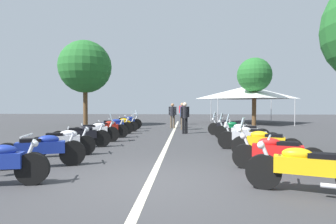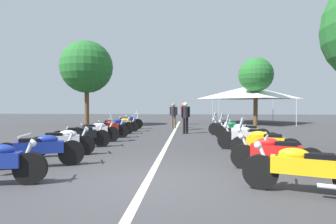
{
  "view_description": "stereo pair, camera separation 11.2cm",
  "coord_description": "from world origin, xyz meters",
  "px_view_note": "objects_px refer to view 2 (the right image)",
  "views": [
    {
      "loc": [
        -5.57,
        -0.74,
        1.6
      ],
      "look_at": [
        5.82,
        0.0,
        1.29
      ],
      "focal_mm": 29.31,
      "sensor_mm": 36.0,
      "label": 1
    },
    {
      "loc": [
        -5.57,
        -0.86,
        1.6
      ],
      "look_at": [
        5.82,
        0.0,
        1.29
      ],
      "focal_mm": 29.31,
      "sensor_mm": 36.0,
      "label": 2
    }
  ],
  "objects_px": {
    "roadside_tree_2": "(256,75)",
    "motorcycle_left_row_2": "(63,142)",
    "motorcycle_right_row_0": "(304,168)",
    "motorcycle_left_row_8": "(128,122)",
    "motorcycle_left_row_4": "(96,131)",
    "roadside_tree_1": "(87,67)",
    "motorcycle_left_row_6": "(114,126)",
    "bystander_2": "(186,115)",
    "motorcycle_right_row_1": "(275,153)",
    "motorcycle_right_row_2": "(264,143)",
    "motorcycle_left_row_5": "(108,128)",
    "bystander_1": "(183,114)",
    "motorcycle_left_row_3": "(81,135)",
    "motorcycle_left_row_1": "(41,149)",
    "bystander_0": "(183,112)",
    "motorcycle_right_row_6": "(227,127)",
    "motorcycle_right_row_4": "(244,133)",
    "bystander_3": "(174,114)",
    "motorcycle_right_row_5": "(236,129)",
    "motorcycle_left_row_7": "(122,124)",
    "traffic_cone_0": "(89,130)",
    "event_tent": "(249,92)",
    "motorcycle_right_row_3": "(248,137)"
  },
  "relations": [
    {
      "from": "bystander_3",
      "to": "motorcycle_left_row_8",
      "type": "bearing_deg",
      "value": 106.58
    },
    {
      "from": "motorcycle_left_row_3",
      "to": "motorcycle_right_row_2",
      "type": "height_order",
      "value": "motorcycle_right_row_2"
    },
    {
      "from": "motorcycle_left_row_5",
      "to": "bystander_1",
      "type": "height_order",
      "value": "bystander_1"
    },
    {
      "from": "motorcycle_right_row_6",
      "to": "motorcycle_left_row_2",
      "type": "bearing_deg",
      "value": 64.61
    },
    {
      "from": "bystander_3",
      "to": "bystander_0",
      "type": "bearing_deg",
      "value": -12.75
    },
    {
      "from": "motorcycle_left_row_4",
      "to": "roadside_tree_1",
      "type": "height_order",
      "value": "roadside_tree_1"
    },
    {
      "from": "motorcycle_right_row_0",
      "to": "bystander_1",
      "type": "height_order",
      "value": "bystander_1"
    },
    {
      "from": "motorcycle_left_row_8",
      "to": "motorcycle_right_row_2",
      "type": "relative_size",
      "value": 0.98
    },
    {
      "from": "traffic_cone_0",
      "to": "bystander_0",
      "type": "distance_m",
      "value": 9.68
    },
    {
      "from": "motorcycle_left_row_3",
      "to": "motorcycle_left_row_4",
      "type": "relative_size",
      "value": 1.03
    },
    {
      "from": "motorcycle_right_row_1",
      "to": "motorcycle_left_row_6",
      "type": "bearing_deg",
      "value": -33.66
    },
    {
      "from": "bystander_2",
      "to": "motorcycle_right_row_1",
      "type": "bearing_deg",
      "value": -9.31
    },
    {
      "from": "bystander_0",
      "to": "motorcycle_right_row_6",
      "type": "bearing_deg",
      "value": 41.88
    },
    {
      "from": "motorcycle_right_row_4",
      "to": "traffic_cone_0",
      "type": "height_order",
      "value": "motorcycle_right_row_4"
    },
    {
      "from": "motorcycle_left_row_2",
      "to": "motorcycle_left_row_4",
      "type": "xyz_separation_m",
      "value": [
        3.16,
        0.05,
        0.02
      ]
    },
    {
      "from": "motorcycle_right_row_0",
      "to": "motorcycle_left_row_8",
      "type": "bearing_deg",
      "value": -44.94
    },
    {
      "from": "motorcycle_left_row_7",
      "to": "motorcycle_right_row_2",
      "type": "relative_size",
      "value": 1.02
    },
    {
      "from": "motorcycle_right_row_5",
      "to": "bystander_1",
      "type": "xyz_separation_m",
      "value": [
        4.58,
        2.48,
        0.55
      ]
    },
    {
      "from": "motorcycle_right_row_4",
      "to": "motorcycle_left_row_2",
      "type": "bearing_deg",
      "value": 38.43
    },
    {
      "from": "motorcycle_left_row_3",
      "to": "motorcycle_right_row_5",
      "type": "relative_size",
      "value": 1.06
    },
    {
      "from": "motorcycle_left_row_1",
      "to": "motorcycle_right_row_2",
      "type": "bearing_deg",
      "value": -7.09
    },
    {
      "from": "motorcycle_left_row_2",
      "to": "motorcycle_left_row_6",
      "type": "bearing_deg",
      "value": 69.06
    },
    {
      "from": "motorcycle_right_row_2",
      "to": "motorcycle_right_row_5",
      "type": "xyz_separation_m",
      "value": [
        4.48,
        0.07,
        -0.0
      ]
    },
    {
      "from": "motorcycle_left_row_7",
      "to": "motorcycle_left_row_3",
      "type": "bearing_deg",
      "value": -106.99
    },
    {
      "from": "motorcycle_left_row_1",
      "to": "motorcycle_left_row_3",
      "type": "bearing_deg",
      "value": 71.95
    },
    {
      "from": "motorcycle_right_row_3",
      "to": "event_tent",
      "type": "distance_m",
      "value": 14.61
    },
    {
      "from": "bystander_2",
      "to": "bystander_1",
      "type": "bearing_deg",
      "value": 159.66
    },
    {
      "from": "roadside_tree_1",
      "to": "motorcycle_left_row_1",
      "type": "bearing_deg",
      "value": -164.01
    },
    {
      "from": "roadside_tree_2",
      "to": "motorcycle_left_row_3",
      "type": "bearing_deg",
      "value": 141.82
    },
    {
      "from": "motorcycle_left_row_8",
      "to": "motorcycle_right_row_6",
      "type": "xyz_separation_m",
      "value": [
        -3.24,
        -5.94,
        -0.01
      ]
    },
    {
      "from": "motorcycle_left_row_3",
      "to": "bystander_2",
      "type": "height_order",
      "value": "bystander_2"
    },
    {
      "from": "motorcycle_left_row_1",
      "to": "motorcycle_left_row_6",
      "type": "bearing_deg",
      "value": 69.87
    },
    {
      "from": "motorcycle_left_row_6",
      "to": "motorcycle_right_row_6",
      "type": "xyz_separation_m",
      "value": [
        -0.15,
        -6.01,
        0.0
      ]
    },
    {
      "from": "motorcycle_left_row_3",
      "to": "motorcycle_right_row_4",
      "type": "distance_m",
      "value": 6.34
    },
    {
      "from": "motorcycle_left_row_6",
      "to": "motorcycle_left_row_2",
      "type": "bearing_deg",
      "value": -109.37
    },
    {
      "from": "traffic_cone_0",
      "to": "event_tent",
      "type": "height_order",
      "value": "event_tent"
    },
    {
      "from": "traffic_cone_0",
      "to": "event_tent",
      "type": "bearing_deg",
      "value": -44.45
    },
    {
      "from": "motorcycle_left_row_2",
      "to": "motorcycle_right_row_1",
      "type": "relative_size",
      "value": 0.92
    },
    {
      "from": "bystander_1",
      "to": "roadside_tree_2",
      "type": "height_order",
      "value": "roadside_tree_2"
    },
    {
      "from": "motorcycle_right_row_3",
      "to": "motorcycle_right_row_0",
      "type": "bearing_deg",
      "value": 102.87
    },
    {
      "from": "motorcycle_left_row_4",
      "to": "motorcycle_left_row_3",
      "type": "bearing_deg",
      "value": -106.61
    },
    {
      "from": "motorcycle_left_row_4",
      "to": "motorcycle_right_row_0",
      "type": "relative_size",
      "value": 0.97
    },
    {
      "from": "motorcycle_right_row_0",
      "to": "motorcycle_right_row_2",
      "type": "relative_size",
      "value": 1.07
    },
    {
      "from": "motorcycle_right_row_3",
      "to": "motorcycle_right_row_6",
      "type": "bearing_deg",
      "value": -75.35
    },
    {
      "from": "roadside_tree_2",
      "to": "motorcycle_left_row_2",
      "type": "bearing_deg",
      "value": 145.73
    },
    {
      "from": "bystander_1",
      "to": "roadside_tree_2",
      "type": "distance_m",
      "value": 7.38
    },
    {
      "from": "bystander_3",
      "to": "event_tent",
      "type": "xyz_separation_m",
      "value": [
        5.33,
        -6.19,
        1.66
      ]
    },
    {
      "from": "motorcycle_left_row_6",
      "to": "bystander_2",
      "type": "relative_size",
      "value": 1.23
    },
    {
      "from": "bystander_3",
      "to": "roadside_tree_1",
      "type": "bearing_deg",
      "value": 77.14
    },
    {
      "from": "motorcycle_left_row_8",
      "to": "bystander_3",
      "type": "xyz_separation_m",
      "value": [
        1.03,
        -2.93,
        0.51
      ]
    }
  ]
}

